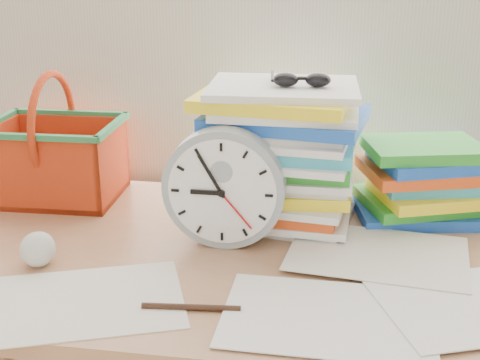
% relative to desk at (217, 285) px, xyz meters
% --- Properties ---
extents(desk, '(1.40, 0.70, 0.75)m').
position_rel_desk_xyz_m(desk, '(0.00, 0.00, 0.00)').
color(desk, '#A6724E').
rests_on(desk, ground).
extents(paper_stack, '(0.34, 0.29, 0.29)m').
position_rel_desk_xyz_m(paper_stack, '(0.10, 0.17, 0.22)').
color(paper_stack, white).
rests_on(paper_stack, desk).
extents(clock, '(0.23, 0.05, 0.23)m').
position_rel_desk_xyz_m(clock, '(0.01, 0.03, 0.19)').
color(clock, '#9099A0').
rests_on(clock, desk).
extents(sunglasses, '(0.14, 0.12, 0.03)m').
position_rel_desk_xyz_m(sunglasses, '(0.14, 0.15, 0.38)').
color(sunglasses, black).
rests_on(sunglasses, paper_stack).
extents(book_stack, '(0.33, 0.29, 0.17)m').
position_rel_desk_xyz_m(book_stack, '(0.41, 0.23, 0.16)').
color(book_stack, white).
rests_on(book_stack, desk).
extents(basket, '(0.29, 0.23, 0.28)m').
position_rel_desk_xyz_m(basket, '(-0.41, 0.22, 0.22)').
color(basket, red).
rests_on(basket, desk).
extents(crumpled_ball, '(0.06, 0.06, 0.06)m').
position_rel_desk_xyz_m(crumpled_ball, '(-0.30, -0.11, 0.11)').
color(crumpled_ball, silver).
rests_on(crumpled_ball, desk).
extents(pen, '(0.16, 0.02, 0.01)m').
position_rel_desk_xyz_m(pen, '(0.00, -0.22, 0.08)').
color(pen, black).
rests_on(pen, desk).
extents(scattered_papers, '(1.26, 0.42, 0.02)m').
position_rel_desk_xyz_m(scattered_papers, '(0.00, 0.00, 0.08)').
color(scattered_papers, white).
rests_on(scattered_papers, desk).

